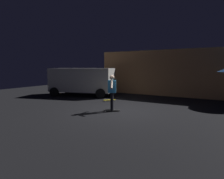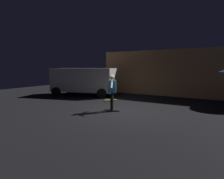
# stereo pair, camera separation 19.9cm
# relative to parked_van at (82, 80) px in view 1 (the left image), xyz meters

# --- Properties ---
(ground_plane) EXTENTS (28.00, 28.00, 0.00)m
(ground_plane) POSITION_rel_parked_van_xyz_m (4.88, -3.17, -1.16)
(ground_plane) COLOR black
(low_building) EXTENTS (10.82, 4.05, 3.37)m
(low_building) POSITION_rel_parked_van_xyz_m (5.58, 4.82, 0.52)
(low_building) COLOR tan
(low_building) RESTS_ON ground_plane
(parked_van) EXTENTS (4.94, 3.26, 2.03)m
(parked_van) POSITION_rel_parked_van_xyz_m (0.00, 0.00, 0.00)
(parked_van) COLOR silver
(parked_van) RESTS_ON ground_plane
(skateboard_ridden) EXTENTS (0.78, 0.54, 0.07)m
(skateboard_ridden) POSITION_rel_parked_van_xyz_m (4.61, -3.41, -1.11)
(skateboard_ridden) COLOR black
(skateboard_ridden) RESTS_ON ground_plane
(skateboard_spare) EXTENTS (0.65, 0.73, 0.07)m
(skateboard_spare) POSITION_rel_parked_van_xyz_m (3.00, -0.99, -1.11)
(skateboard_spare) COLOR gold
(skateboard_spare) RESTS_ON ground_plane
(skater) EXTENTS (0.54, 0.91, 1.67)m
(skater) POSITION_rel_parked_van_xyz_m (4.61, -3.41, -0.12)
(skater) COLOR black
(skater) RESTS_ON skateboard_ridden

